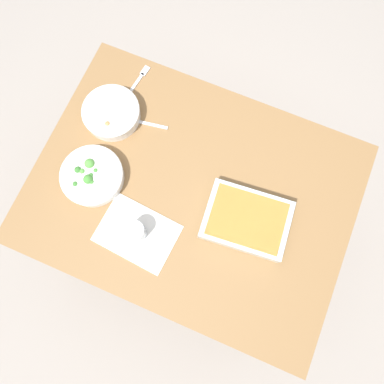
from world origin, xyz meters
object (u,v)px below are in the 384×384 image
Objects in this scene: drink_cup at (136,232)px; baking_dish at (246,220)px; fork_on_table at (138,81)px; spoon_by_stew at (140,122)px; stew_bowl at (112,113)px; broccoli_bowl at (92,176)px.

baking_dish is at bearing -150.92° from drink_cup.
fork_on_table is at bearing -31.50° from baking_dish.
baking_dish is at bearing 158.24° from spoon_by_stew.
fork_on_table is (-0.03, -0.18, -0.03)m from stew_bowl.
stew_bowl is 0.19m from fork_on_table.
broccoli_bowl is at bearing 6.46° from baking_dish.
drink_cup is at bearing 114.56° from fork_on_table.
fork_on_table is at bearing -62.87° from spoon_by_stew.
stew_bowl is 1.28× the size of spoon_by_stew.
baking_dish is 1.81× the size of spoon_by_stew.
spoon_by_stew is at bearing -103.15° from broccoli_bowl.
spoon_by_stew is 0.18m from fork_on_table.
broccoli_bowl is 2.77× the size of drink_cup.
spoon_by_stew is (-0.11, -0.02, -0.03)m from stew_bowl.
broccoli_bowl is 1.34× the size of spoon_by_stew.
stew_bowl and baking_dish have the same top height.
broccoli_bowl is 0.27m from drink_cup.
baking_dish reaches higher than spoon_by_stew.
stew_bowl reaches higher than spoon_by_stew.
drink_cup is 0.44m from spoon_by_stew.
broccoli_bowl reaches higher than spoon_by_stew.
drink_cup reaches higher than fork_on_table.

